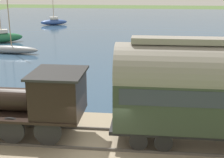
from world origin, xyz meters
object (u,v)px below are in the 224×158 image
at_px(sailboat_blue, 54,22).
at_px(passenger_coach, 210,88).
at_px(sailboat_gray, 12,49).
at_px(sailboat_green, 2,37).
at_px(rowboat_near_shore, 193,107).
at_px(steam_locomotive, 32,98).

bearing_deg(sailboat_blue, passenger_coach, 177.80).
distance_m(passenger_coach, sailboat_gray, 25.60).
xyz_separation_m(sailboat_green, rowboat_near_shore, (-20.08, -21.04, -0.47)).
xyz_separation_m(passenger_coach, sailboat_green, (25.23, 20.79, -2.44)).
xyz_separation_m(sailboat_blue, sailboat_green, (-18.03, 1.54, 0.10)).
height_order(passenger_coach, sailboat_gray, sailboat_gray).
xyz_separation_m(passenger_coach, sailboat_blue, (43.26, 19.25, -2.54)).
xyz_separation_m(sailboat_gray, sailboat_blue, (24.17, 2.40, 0.07)).
bearing_deg(passenger_coach, sailboat_gray, 41.43).
distance_m(steam_locomotive, sailboat_gray, 21.32).
height_order(passenger_coach, rowboat_near_shore, passenger_coach).
bearing_deg(sailboat_blue, sailboat_gray, 159.49).
relative_size(sailboat_green, rowboat_near_shore, 3.17).
bearing_deg(passenger_coach, steam_locomotive, 90.00).
relative_size(steam_locomotive, sailboat_green, 1.02).
distance_m(steam_locomotive, passenger_coach, 7.58).
xyz_separation_m(sailboat_gray, rowboat_near_shore, (-13.93, -17.10, -0.31)).
relative_size(passenger_coach, sailboat_blue, 1.25).
relative_size(passenger_coach, rowboat_near_shore, 4.10).
bearing_deg(rowboat_near_shore, sailboat_gray, 88.80).
xyz_separation_m(passenger_coach, rowboat_near_shore, (5.16, -0.25, -2.92)).
bearing_deg(sailboat_green, rowboat_near_shore, -161.38).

